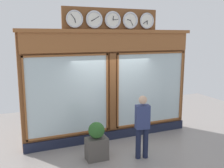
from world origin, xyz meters
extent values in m
cube|color=brown|center=(0.00, -0.15, 1.63)|extent=(5.29, 0.30, 3.27)
cube|color=#191E33|center=(0.00, 0.02, 0.14)|extent=(5.29, 0.08, 0.28)
cube|color=brown|center=(0.00, 0.04, 3.00)|extent=(5.19, 0.08, 0.54)
cube|color=brown|center=(0.00, 0.02, 3.32)|extent=(5.40, 0.20, 0.10)
cube|color=silver|center=(-1.35, 0.01, 1.52)|extent=(2.30, 0.02, 2.23)
cube|color=brown|center=(-1.35, 0.04, 2.66)|extent=(2.40, 0.04, 0.05)
cube|color=brown|center=(-1.35, 0.04, 0.37)|extent=(2.40, 0.04, 0.05)
cube|color=brown|center=(-2.52, 0.04, 1.52)|extent=(0.05, 0.04, 2.33)
cube|color=brown|center=(-0.18, 0.04, 1.52)|extent=(0.05, 0.04, 2.33)
cube|color=silver|center=(1.35, 0.01, 1.52)|extent=(2.30, 0.02, 2.23)
cube|color=brown|center=(1.35, 0.04, 2.66)|extent=(2.40, 0.04, 0.05)
cube|color=brown|center=(1.35, 0.04, 0.37)|extent=(2.40, 0.04, 0.05)
cube|color=brown|center=(2.52, 0.04, 1.52)|extent=(0.05, 0.04, 2.33)
cube|color=brown|center=(0.18, 0.04, 1.52)|extent=(0.05, 0.04, 2.33)
cube|color=brown|center=(0.00, 0.03, 1.52)|extent=(0.20, 0.10, 2.33)
cube|color=brown|center=(0.00, -0.02, 3.63)|extent=(2.91, 0.06, 0.67)
cylinder|color=white|center=(-1.12, 0.06, 3.63)|extent=(0.40, 0.02, 0.40)
torus|color=silver|center=(-1.12, 0.06, 3.63)|extent=(0.48, 0.05, 0.48)
cube|color=black|center=(-1.12, 0.07, 3.58)|extent=(0.03, 0.01, 0.11)
cube|color=black|center=(-1.05, 0.07, 3.59)|extent=(0.15, 0.01, 0.10)
sphere|color=black|center=(-1.12, 0.08, 3.63)|extent=(0.02, 0.02, 0.02)
cylinder|color=white|center=(-0.56, 0.06, 3.63)|extent=(0.40, 0.02, 0.40)
torus|color=silver|center=(-0.56, 0.06, 3.63)|extent=(0.49, 0.06, 0.49)
cube|color=black|center=(-0.51, 0.07, 3.64)|extent=(0.11, 0.01, 0.04)
cube|color=black|center=(-0.60, 0.07, 3.56)|extent=(0.09, 0.01, 0.15)
sphere|color=black|center=(-0.56, 0.08, 3.63)|extent=(0.02, 0.02, 0.02)
cylinder|color=white|center=(0.00, 0.06, 3.63)|extent=(0.40, 0.02, 0.40)
torus|color=silver|center=(0.00, 0.06, 3.63)|extent=(0.50, 0.07, 0.50)
cube|color=black|center=(-0.01, 0.07, 3.69)|extent=(0.03, 0.01, 0.11)
cube|color=black|center=(-0.08, 0.07, 3.64)|extent=(0.17, 0.01, 0.03)
sphere|color=black|center=(0.00, 0.08, 3.63)|extent=(0.02, 0.02, 0.02)
cylinder|color=white|center=(0.56, 0.06, 3.63)|extent=(0.40, 0.02, 0.40)
torus|color=silver|center=(0.56, 0.06, 3.63)|extent=(0.49, 0.06, 0.49)
cube|color=black|center=(0.61, 0.07, 3.61)|extent=(0.10, 0.01, 0.07)
cube|color=black|center=(0.49, 0.07, 3.68)|extent=(0.15, 0.01, 0.10)
sphere|color=black|center=(0.56, 0.08, 3.63)|extent=(0.02, 0.02, 0.02)
cylinder|color=white|center=(1.12, 0.06, 3.63)|extent=(0.40, 0.02, 0.40)
torus|color=silver|center=(1.12, 0.06, 3.63)|extent=(0.48, 0.05, 0.48)
cube|color=black|center=(1.11, 0.07, 3.58)|extent=(0.04, 0.01, 0.11)
cube|color=black|center=(1.17, 0.07, 3.70)|extent=(0.12, 0.01, 0.14)
sphere|color=black|center=(1.12, 0.08, 3.63)|extent=(0.02, 0.02, 0.02)
cylinder|color=#191E38|center=(-0.14, 1.44, 0.41)|extent=(0.14, 0.14, 0.82)
cylinder|color=#191E38|center=(-0.34, 1.48, 0.41)|extent=(0.14, 0.14, 0.82)
cube|color=navy|center=(-0.24, 1.46, 1.13)|extent=(0.40, 0.29, 0.62)
sphere|color=tan|center=(-0.24, 1.46, 1.58)|extent=(0.22, 0.22, 0.22)
cube|color=#4C4742|center=(0.89, 1.08, 0.29)|extent=(0.56, 0.36, 0.59)
sphere|color=#285623|center=(0.89, 1.08, 0.80)|extent=(0.42, 0.42, 0.42)
camera|label=1|loc=(2.94, 7.03, 3.18)|focal=41.30mm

